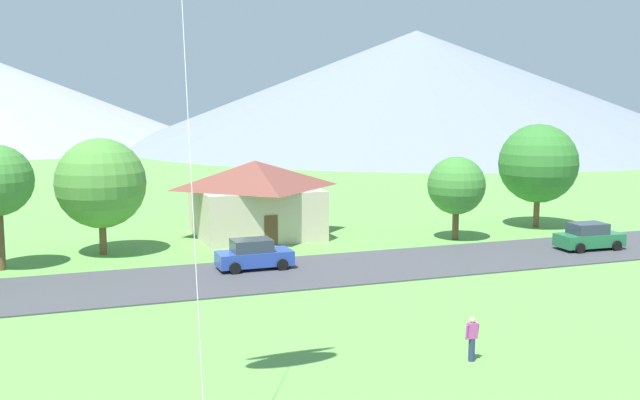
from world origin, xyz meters
The scene contains 9 objects.
road_strip centered at (0.00, 28.64, 0.04)m, with size 160.00×7.71×0.08m, color #424247.
mountain_far_east_ridge centered at (61.73, 127.90, 11.23)m, with size 117.17×117.17×22.47m, color slate.
house_leftmost centered at (4.90, 40.42, 2.72)m, with size 8.73×8.28×5.26m.
tree_left_of_center centered at (17.25, 34.32, 3.69)m, with size 3.91×3.91×5.66m.
tree_right_of_center centered at (25.41, 36.64, 4.75)m, with size 5.81×5.81×7.66m.
tree_near_right centered at (-5.61, 37.45, 4.41)m, with size 5.50×5.50×7.17m.
parked_car_green_west_end centered at (23.35, 28.27, 0.87)m, with size 4.26×2.20×1.68m.
parked_car_blue_mid_west centered at (2.01, 30.15, 0.87)m, with size 4.21×2.10×1.68m.
watcher_person centered at (5.70, 13.01, 0.88)m, with size 0.56×0.24×1.68m.
Camera 1 is at (-8.80, -10.61, 9.72)m, focal length 42.96 mm.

